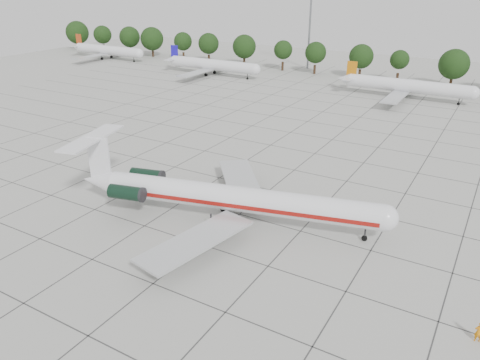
{
  "coord_description": "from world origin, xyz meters",
  "views": [
    {
      "loc": [
        25.3,
        -43.01,
        26.67
      ],
      "look_at": [
        -1.11,
        2.03,
        3.5
      ],
      "focal_mm": 35.0,
      "sensor_mm": 36.0,
      "label": 1
    }
  ],
  "objects_px": {
    "floodlight_mast": "(310,19)",
    "ground_crew": "(479,332)",
    "main_airliner": "(222,197)",
    "bg_airliner_c": "(407,86)",
    "bg_airliner_b": "(212,65)",
    "bg_airliner_a": "(108,50)"
  },
  "relations": [
    {
      "from": "bg_airliner_c",
      "to": "floodlight_mast",
      "type": "distance_m",
      "value": 43.29
    },
    {
      "from": "main_airliner",
      "to": "ground_crew",
      "type": "distance_m",
      "value": 28.77
    },
    {
      "from": "main_airliner",
      "to": "ground_crew",
      "type": "height_order",
      "value": "main_airliner"
    },
    {
      "from": "main_airliner",
      "to": "bg_airliner_a",
      "type": "height_order",
      "value": "main_airliner"
    },
    {
      "from": "bg_airliner_b",
      "to": "bg_airliner_c",
      "type": "bearing_deg",
      "value": -0.02
    },
    {
      "from": "bg_airliner_a",
      "to": "floodlight_mast",
      "type": "bearing_deg",
      "value": 16.14
    },
    {
      "from": "bg_airliner_c",
      "to": "bg_airliner_a",
      "type": "bearing_deg",
      "value": 177.1
    },
    {
      "from": "main_airliner",
      "to": "bg_airliner_b",
      "type": "distance_m",
      "value": 85.5
    },
    {
      "from": "bg_airliner_a",
      "to": "bg_airliner_b",
      "type": "height_order",
      "value": "same"
    },
    {
      "from": "bg_airliner_a",
      "to": "bg_airliner_c",
      "type": "distance_m",
      "value": 99.02
    },
    {
      "from": "main_airliner",
      "to": "bg_airliner_b",
      "type": "relative_size",
      "value": 1.32
    },
    {
      "from": "bg_airliner_b",
      "to": "bg_airliner_c",
      "type": "xyz_separation_m",
      "value": [
        53.46,
        -0.02,
        0.0
      ]
    },
    {
      "from": "main_airliner",
      "to": "floodlight_mast",
      "type": "xyz_separation_m",
      "value": [
        -29.03,
        94.36,
        11.16
      ]
    },
    {
      "from": "bg_airliner_c",
      "to": "bg_airliner_b",
      "type": "bearing_deg",
      "value": 179.98
    },
    {
      "from": "main_airliner",
      "to": "bg_airliner_c",
      "type": "relative_size",
      "value": 1.32
    },
    {
      "from": "ground_crew",
      "to": "floodlight_mast",
      "type": "relative_size",
      "value": 0.07
    },
    {
      "from": "ground_crew",
      "to": "floodlight_mast",
      "type": "height_order",
      "value": "floodlight_mast"
    },
    {
      "from": "main_airliner",
      "to": "ground_crew",
      "type": "xyz_separation_m",
      "value": [
        27.95,
        -6.46,
        -2.22
      ]
    },
    {
      "from": "main_airliner",
      "to": "floodlight_mast",
      "type": "height_order",
      "value": "floodlight_mast"
    },
    {
      "from": "main_airliner",
      "to": "bg_airliner_c",
      "type": "xyz_separation_m",
      "value": [
        5.37,
        70.68,
        -0.22
      ]
    },
    {
      "from": "floodlight_mast",
      "to": "ground_crew",
      "type": "bearing_deg",
      "value": -60.52
    },
    {
      "from": "bg_airliner_b",
      "to": "main_airliner",
      "type": "bearing_deg",
      "value": -55.77
    }
  ]
}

